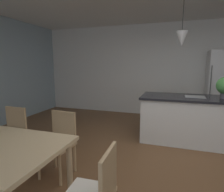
# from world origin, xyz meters

# --- Properties ---
(ground_plane) EXTENTS (10.00, 8.40, 0.04)m
(ground_plane) POSITION_xyz_m (0.00, 0.00, -0.02)
(ground_plane) COLOR brown
(wall_back_kitchen) EXTENTS (10.00, 0.12, 2.70)m
(wall_back_kitchen) POSITION_xyz_m (0.00, 3.26, 1.35)
(wall_back_kitchen) COLOR white
(wall_back_kitchen) RESTS_ON ground_plane
(chair_far_left) EXTENTS (0.41, 0.41, 0.87)m
(chair_far_left) POSITION_xyz_m (-2.27, -0.44, 0.47)
(chair_far_left) COLOR tan
(chair_far_left) RESTS_ON ground_plane
(chair_far_right) EXTENTS (0.42, 0.42, 0.87)m
(chair_far_right) POSITION_xyz_m (-1.42, -0.44, 0.47)
(chair_far_right) COLOR tan
(chair_far_right) RESTS_ON ground_plane
(kitchen_island) EXTENTS (2.32, 0.91, 0.91)m
(kitchen_island) POSITION_xyz_m (0.59, 1.37, 0.46)
(kitchen_island) COLOR silver
(kitchen_island) RESTS_ON ground_plane
(refrigerator) EXTENTS (0.64, 0.67, 1.88)m
(refrigerator) POSITION_xyz_m (1.17, 2.86, 0.94)
(refrigerator) COLOR silver
(refrigerator) RESTS_ON ground_plane
(pendant_over_island_main) EXTENTS (0.21, 0.21, 0.84)m
(pendant_over_island_main) POSITION_xyz_m (0.14, 1.37, 2.00)
(pendant_over_island_main) COLOR black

